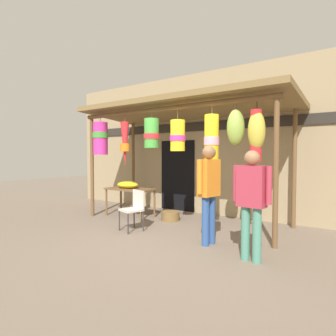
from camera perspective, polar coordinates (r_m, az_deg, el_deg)
name	(u,v)px	position (r m, az deg, el deg)	size (l,w,h in m)	color
ground_plane	(169,235)	(5.73, 0.22, -13.38)	(30.00, 30.00, 0.00)	#756656
shop_facade	(219,143)	(7.61, 10.32, 4.97)	(10.30, 0.29, 3.81)	#9E8966
market_stall_canopy	(180,118)	(6.52, 2.49, 10.03)	(5.08, 2.11, 2.81)	brown
display_table	(130,191)	(7.38, -7.69, -4.72)	(1.28, 0.64, 0.73)	brown
flower_heap_on_table	(128,185)	(7.40, -8.14, -3.38)	(0.61, 0.43, 0.17)	yellow
folding_chair	(134,207)	(5.99, -6.83, -7.76)	(0.50, 0.50, 0.84)	beige
wicker_basket_by_table	(170,216)	(6.91, 0.49, -9.67)	(0.44, 0.44, 0.22)	brown
vendor_in_orange	(209,186)	(4.99, 8.26, -3.66)	(0.29, 0.59, 1.74)	#2D5193
customer_foreground	(252,196)	(4.35, 16.55, -5.48)	(0.59, 0.26, 1.65)	#4C8E7A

